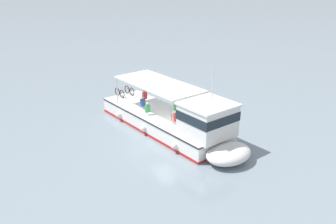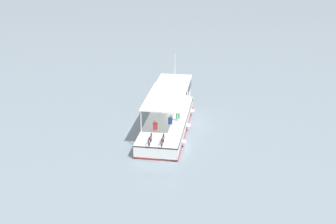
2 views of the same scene
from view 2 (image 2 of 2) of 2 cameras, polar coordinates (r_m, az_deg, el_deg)
name	(u,v)px [view 2 (image 2 of 2)]	position (r m, az deg, el deg)	size (l,w,h in m)	color
ground_plane	(176,122)	(38.10, 1.06, -1.30)	(400.00, 400.00, 0.00)	gray
ferry_main	(170,112)	(37.55, 0.24, 0.02)	(13.07, 6.43, 5.32)	white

